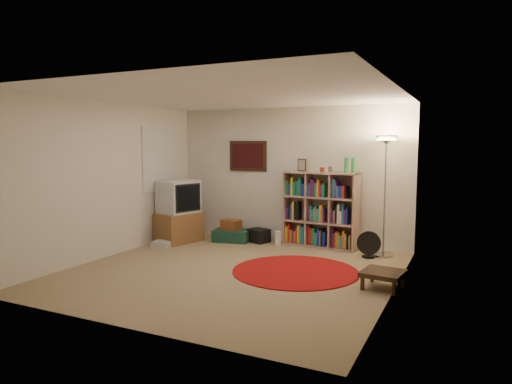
% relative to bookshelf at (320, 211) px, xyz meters
% --- Properties ---
extents(room, '(4.54, 4.54, 2.54)m').
position_rel_bookshelf_xyz_m(room, '(-0.70, -2.04, 0.61)').
color(room, '#8E7453').
rests_on(room, ground).
extents(bookshelf, '(1.36, 0.50, 1.60)m').
position_rel_bookshelf_xyz_m(bookshelf, '(0.00, 0.00, 0.00)').
color(bookshelf, '#9E7669').
rests_on(bookshelf, ground).
extents(floor_lamp, '(0.39, 0.39, 1.97)m').
position_rel_bookshelf_xyz_m(floor_lamp, '(1.16, -0.23, 0.99)').
color(floor_lamp, '#9C9B9F').
rests_on(floor_lamp, ground).
extents(floor_fan, '(0.39, 0.23, 0.44)m').
position_rel_bookshelf_xyz_m(floor_fan, '(0.97, -0.45, -0.43)').
color(floor_fan, black).
rests_on(floor_fan, ground).
extents(tv_stand, '(0.74, 0.91, 1.16)m').
position_rel_bookshelf_xyz_m(tv_stand, '(-2.50, -0.76, -0.09)').
color(tv_stand, brown).
rests_on(tv_stand, ground).
extents(dvd_box, '(0.36, 0.32, 0.11)m').
position_rel_bookshelf_xyz_m(dvd_box, '(-2.51, -1.26, -0.59)').
color(dvd_box, silver).
rests_on(dvd_box, ground).
extents(suitcase, '(0.74, 0.55, 0.22)m').
position_rel_bookshelf_xyz_m(suitcase, '(-1.62, -0.29, -0.54)').
color(suitcase, '#133629').
rests_on(suitcase, ground).
extents(wicker_basket, '(0.38, 0.29, 0.20)m').
position_rel_bookshelf_xyz_m(wicker_basket, '(-1.63, -0.30, -0.33)').
color(wicker_basket, brown).
rests_on(wicker_basket, suitcase).
extents(duffel_bag, '(0.44, 0.40, 0.25)m').
position_rel_bookshelf_xyz_m(duffel_bag, '(-1.13, -0.14, -0.52)').
color(duffel_bag, black).
rests_on(duffel_bag, ground).
extents(paper_towel, '(0.15, 0.15, 0.25)m').
position_rel_bookshelf_xyz_m(paper_towel, '(-0.73, -0.18, -0.52)').
color(paper_towel, silver).
rests_on(paper_towel, ground).
extents(red_rug, '(1.82, 1.82, 0.02)m').
position_rel_bookshelf_xyz_m(red_rug, '(0.19, -1.72, -0.64)').
color(red_rug, maroon).
rests_on(red_rug, ground).
extents(side_table, '(0.55, 0.55, 0.23)m').
position_rel_bookshelf_xyz_m(side_table, '(1.46, -1.95, -0.46)').
color(side_table, black).
rests_on(side_table, ground).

